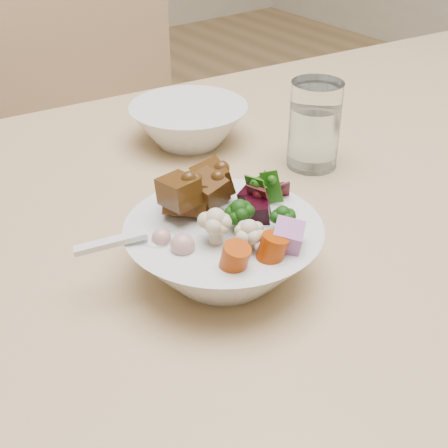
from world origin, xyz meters
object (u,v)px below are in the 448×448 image
Objects in this scene: water_glass at (314,128)px; side_bowl at (189,124)px; dining_table at (387,217)px; chair_far at (126,145)px; food_bowl at (224,246)px.

water_glass is 0.69× the size of side_bowl.
chair_far reaches higher than dining_table.
dining_table is at bearing -44.04° from water_glass.
dining_table is at bearing -53.98° from side_bowl.
chair_far is 0.78m from food_bowl.
side_bowl is (-0.09, 0.16, -0.02)m from water_glass.
side_bowl is (-0.11, -0.42, 0.22)m from chair_far.
food_bowl is 1.70× the size of water_glass.
water_glass is at bearing -99.27° from chair_far.
dining_table is 0.34m from food_bowl.
dining_table is 0.67m from chair_far.
chair_far is at bearing 74.80° from side_bowl.
chair_far reaches higher than side_bowl.
side_bowl is (0.15, 0.28, -0.01)m from food_bowl.
side_bowl reaches higher than dining_table.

